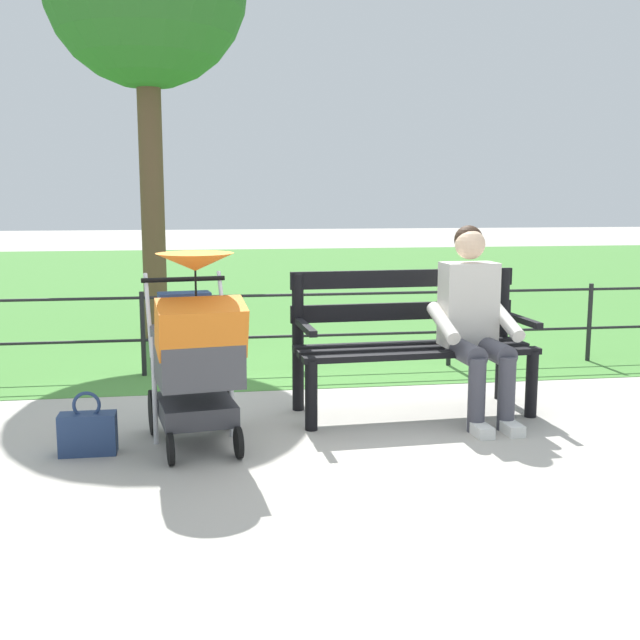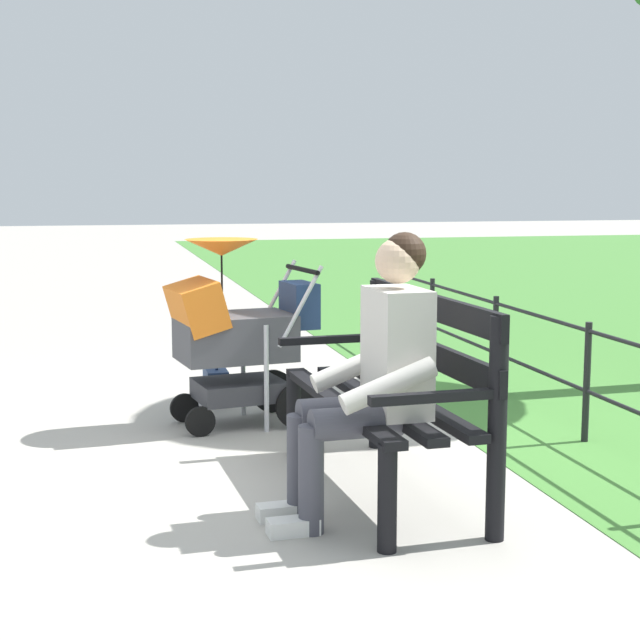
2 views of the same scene
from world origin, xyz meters
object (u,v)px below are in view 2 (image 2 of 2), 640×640
at_px(park_bench, 396,384).
at_px(handbag, 216,385).
at_px(person_on_bench, 374,369).
at_px(stroller, 234,330).

height_order(park_bench, handbag, park_bench).
height_order(park_bench, person_on_bench, person_on_bench).
height_order(person_on_bench, handbag, person_on_bench).
bearing_deg(handbag, park_bench, -163.42).
distance_m(stroller, handbag, 0.78).
relative_size(park_bench, stroller, 1.41).
bearing_deg(person_on_bench, handbag, 9.14).
xyz_separation_m(person_on_bench, stroller, (1.81, 0.35, -0.08)).
relative_size(person_on_bench, stroller, 1.11).
bearing_deg(handbag, person_on_bench, -170.86).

